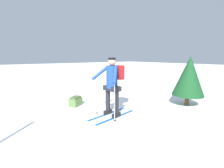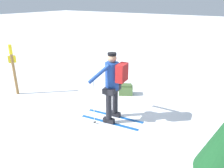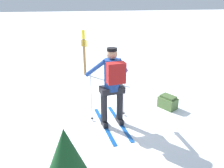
{
  "view_description": "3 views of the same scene",
  "coord_description": "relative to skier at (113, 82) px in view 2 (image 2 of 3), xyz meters",
  "views": [
    {
      "loc": [
        -3.45,
        2.05,
        1.85
      ],
      "look_at": [
        0.14,
        -0.68,
        1.02
      ],
      "focal_mm": 24.0,
      "sensor_mm": 36.0,
      "label": 1
    },
    {
      "loc": [
        -4.13,
        -3.48,
        3.04
      ],
      "look_at": [
        0.14,
        -0.68,
        1.02
      ],
      "focal_mm": 35.0,
      "sensor_mm": 36.0,
      "label": 2
    },
    {
      "loc": [
        -0.7,
        -5.03,
        2.82
      ],
      "look_at": [
        0.14,
        -0.68,
        1.02
      ],
      "focal_mm": 35.0,
      "sensor_mm": 36.0,
      "label": 3
    }
  ],
  "objects": [
    {
      "name": "skier",
      "position": [
        0.0,
        0.0,
        0.0
      ],
      "size": [
        1.05,
        1.68,
        1.82
      ],
      "color": "#144C9E",
      "rests_on": "ground_plane"
    },
    {
      "name": "dropped_backpack",
      "position": [
        1.62,
        0.54,
        -0.9
      ],
      "size": [
        0.51,
        0.56,
        0.36
      ],
      "color": "#4C6B38",
      "rests_on": "ground_plane"
    },
    {
      "name": "ground_plane",
      "position": [
        -0.15,
        0.71,
        -1.07
      ],
      "size": [
        80.0,
        80.0,
        0.0
      ],
      "primitive_type": "plane",
      "color": "white"
    },
    {
      "name": "trail_marker",
      "position": [
        -0.36,
        3.63,
        -0.08
      ],
      "size": [
        0.2,
        0.17,
        1.69
      ],
      "color": "olive",
      "rests_on": "ground_plane"
    }
  ]
}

